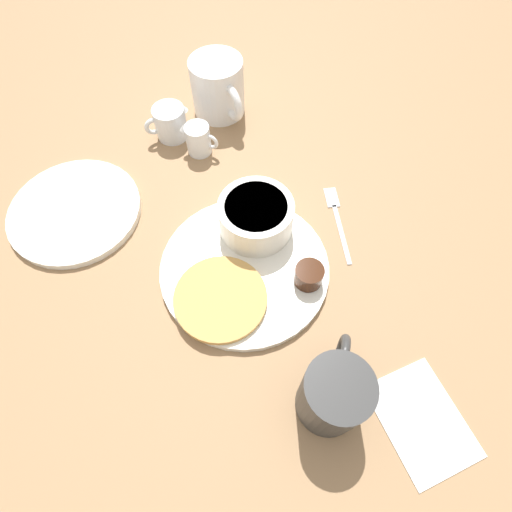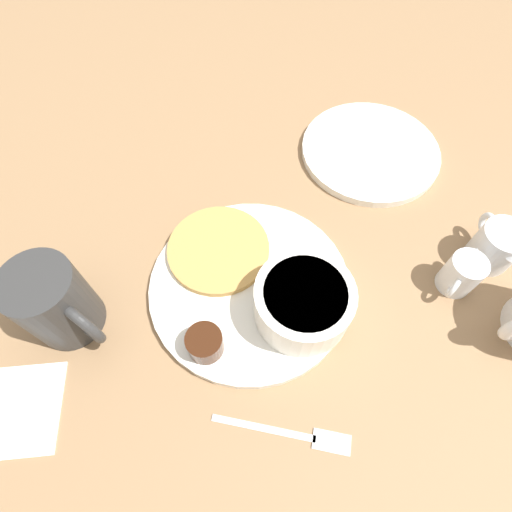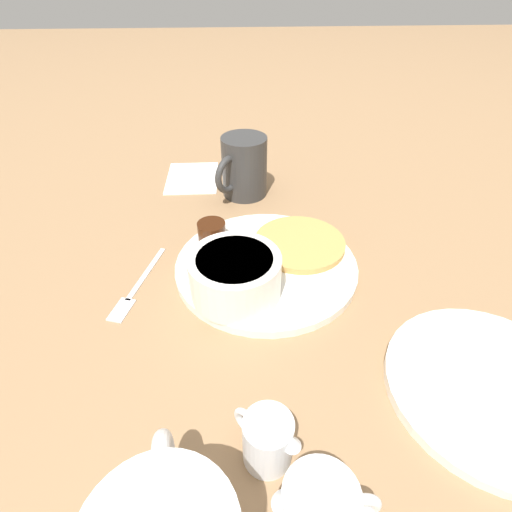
{
  "view_description": "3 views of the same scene",
  "coord_description": "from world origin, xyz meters",
  "views": [
    {
      "loc": [
        0.26,
        -0.09,
        0.52
      ],
      "look_at": [
        0.0,
        0.02,
        0.03
      ],
      "focal_mm": 28.0,
      "sensor_mm": 36.0,
      "label": 1
    },
    {
      "loc": [
        0.01,
        0.22,
        0.45
      ],
      "look_at": [
        -0.01,
        -0.02,
        0.05
      ],
      "focal_mm": 28.0,
      "sensor_mm": 36.0,
      "label": 2
    },
    {
      "loc": [
        -0.42,
        0.04,
        0.36
      ],
      "look_at": [
        -0.0,
        0.01,
        0.03
      ],
      "focal_mm": 28.0,
      "sensor_mm": 36.0,
      "label": 3
    }
  ],
  "objects": [
    {
      "name": "coffee_mug",
      "position": [
        0.21,
        0.02,
        0.05
      ],
      "size": [
        0.1,
        0.09,
        0.1
      ],
      "color": "#333333",
      "rests_on": "ground_plane"
    },
    {
      "name": "butter_ramekin",
      "position": [
        -0.06,
        0.06,
        0.03
      ],
      "size": [
        0.05,
        0.05,
        0.05
      ],
      "color": "white",
      "rests_on": "plate"
    },
    {
      "name": "ground_plane",
      "position": [
        0.0,
        0.0,
        0.0
      ],
      "size": [
        4.0,
        4.0,
        0.0
      ],
      "primitive_type": "plane",
      "color": "#93704C"
    },
    {
      "name": "creamer_pitcher_far",
      "position": [
        -0.31,
        -0.02,
        0.03
      ],
      "size": [
        0.06,
        0.08,
        0.06
      ],
      "color": "white",
      "rests_on": "ground_plane"
    },
    {
      "name": "far_plate",
      "position": [
        -0.2,
        -0.21,
        0.01
      ],
      "size": [
        0.21,
        0.21,
        0.01
      ],
      "color": "white",
      "rests_on": "ground_plane"
    },
    {
      "name": "fork",
      "position": [
        -0.04,
        0.17,
        0.0
      ],
      "size": [
        0.14,
        0.05,
        0.0
      ],
      "color": "silver",
      "rests_on": "ground_plane"
    },
    {
      "name": "bowl",
      "position": [
        -0.06,
        0.04,
        0.04
      ],
      "size": [
        0.11,
        0.11,
        0.05
      ],
      "color": "white",
      "rests_on": "plate"
    },
    {
      "name": "syrup_cup",
      "position": [
        0.06,
        0.07,
        0.03
      ],
      "size": [
        0.04,
        0.04,
        0.03
      ],
      "color": "#38190A",
      "rests_on": "plate"
    },
    {
      "name": "pancake_stack",
      "position": [
        0.04,
        -0.05,
        0.02
      ],
      "size": [
        0.13,
        0.13,
        0.01
      ],
      "color": "tan",
      "rests_on": "plate"
    },
    {
      "name": "napkin",
      "position": [
        0.28,
        0.12,
        0.0
      ],
      "size": [
        0.13,
        0.1,
        0.0
      ],
      "color": "white",
      "rests_on": "ground_plane"
    },
    {
      "name": "creamer_pitcher_near",
      "position": [
        -0.25,
        0.02,
        0.03
      ],
      "size": [
        0.05,
        0.05,
        0.06
      ],
      "color": "white",
      "rests_on": "ground_plane"
    },
    {
      "name": "plate",
      "position": [
        0.0,
        0.0,
        0.01
      ],
      "size": [
        0.25,
        0.25,
        0.01
      ],
      "color": "white",
      "rests_on": "ground_plane"
    }
  ]
}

